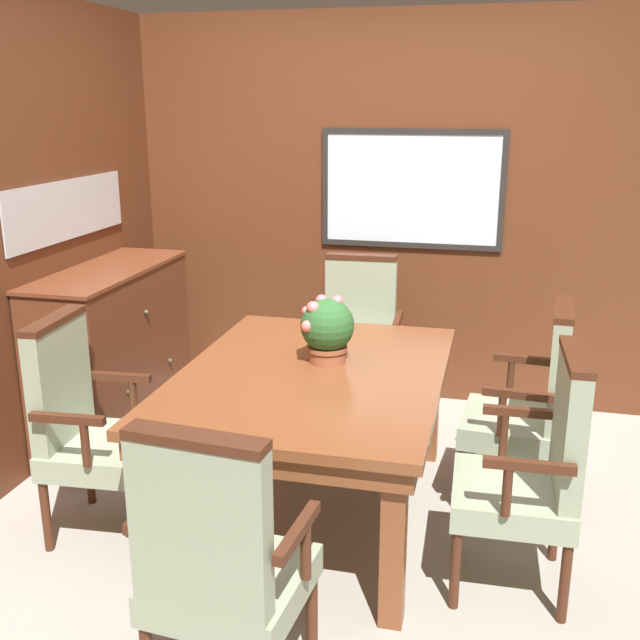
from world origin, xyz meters
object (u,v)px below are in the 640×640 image
at_px(chair_right_far, 531,402).
at_px(potted_plant, 327,328).
at_px(chair_head_near, 219,561).
at_px(sideboard_cabinet, 114,354).
at_px(dining_table, 312,390).
at_px(chair_right_near, 535,467).
at_px(chair_head_far, 358,335).
at_px(chair_left_near, 87,422).

relative_size(chair_right_far, potted_plant, 3.19).
distance_m(chair_head_near, sideboard_cabinet, 2.23).
relative_size(chair_head_near, chair_right_far, 1.00).
distance_m(dining_table, potted_plant, 0.30).
distance_m(dining_table, chair_right_far, 1.05).
xyz_separation_m(chair_right_near, sideboard_cabinet, (-2.31, 0.91, -0.02)).
xyz_separation_m(chair_right_near, chair_head_near, (-0.98, -0.88, 0.00)).
relative_size(chair_right_near, chair_head_far, 1.00).
xyz_separation_m(chair_right_far, sideboard_cabinet, (-2.31, 0.23, -0.02)).
xyz_separation_m(chair_head_near, potted_plant, (0.03, 1.36, 0.36)).
distance_m(chair_right_near, chair_right_far, 0.68).
distance_m(chair_head_far, chair_left_near, 1.81).
xyz_separation_m(chair_right_near, potted_plant, (-0.95, 0.49, 0.36)).
height_order(chair_right_near, chair_head_near, same).
xyz_separation_m(chair_head_near, chair_left_near, (-0.96, 0.85, 0.00)).
xyz_separation_m(chair_right_far, potted_plant, (-0.96, -0.20, 0.36)).
distance_m(chair_left_near, sideboard_cabinet, 1.01).
xyz_separation_m(dining_table, chair_left_near, (-0.95, -0.37, -0.10)).
relative_size(dining_table, chair_head_far, 1.60).
bearing_deg(chair_head_far, dining_table, -92.08).
bearing_deg(chair_head_near, dining_table, -84.41).
bearing_deg(dining_table, chair_head_near, -89.62).
bearing_deg(chair_left_near, chair_right_far, -73.97).
relative_size(chair_left_near, chair_right_far, 1.00).
xyz_separation_m(chair_right_near, chair_right_far, (0.00, 0.68, 0.00)).
bearing_deg(chair_right_far, potted_plant, -73.62).
bearing_deg(sideboard_cabinet, chair_right_far, -5.66).
bearing_deg(chair_right_far, chair_head_far, -125.39).
height_order(chair_left_near, potted_plant, potted_plant).
bearing_deg(sideboard_cabinet, chair_left_near, -68.17).
height_order(chair_head_near, potted_plant, potted_plant).
bearing_deg(chair_left_near, chair_head_near, -135.78).
xyz_separation_m(chair_head_near, chair_right_far, (0.98, 1.56, 0.00)).
xyz_separation_m(dining_table, potted_plant, (0.03, 0.14, 0.26)).
bearing_deg(dining_table, potted_plant, 76.70).
relative_size(chair_right_near, potted_plant, 3.19).
bearing_deg(chair_head_near, chair_head_far, -84.29).
xyz_separation_m(chair_head_far, sideboard_cabinet, (-1.31, -0.61, -0.02)).
bearing_deg(chair_left_near, chair_head_far, -35.12).
relative_size(chair_head_near, chair_left_near, 1.00).
bearing_deg(chair_right_far, chair_head_near, -27.49).
xyz_separation_m(potted_plant, sideboard_cabinet, (-1.36, 0.43, -0.38)).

